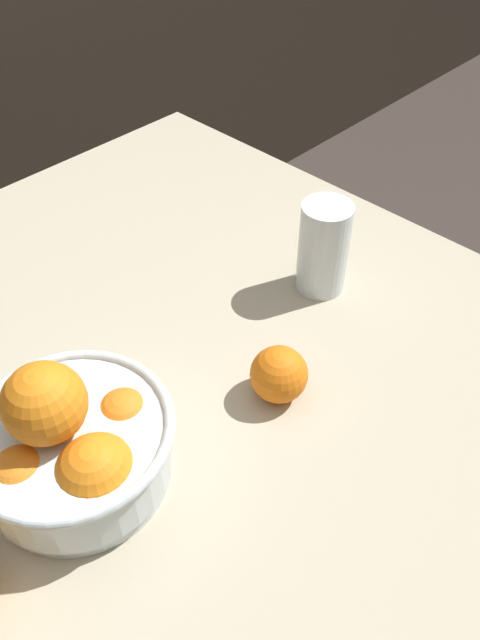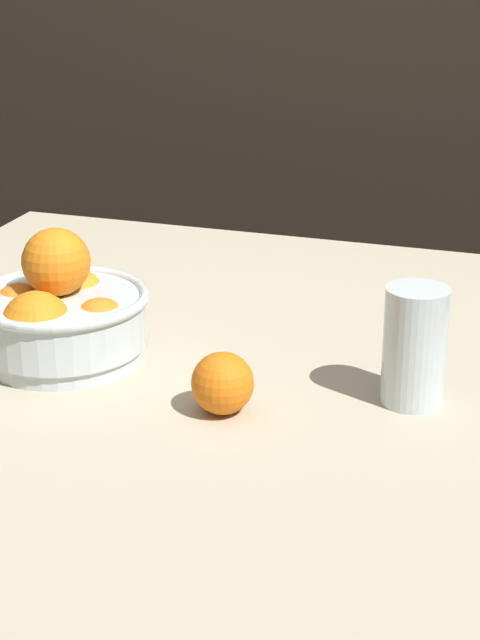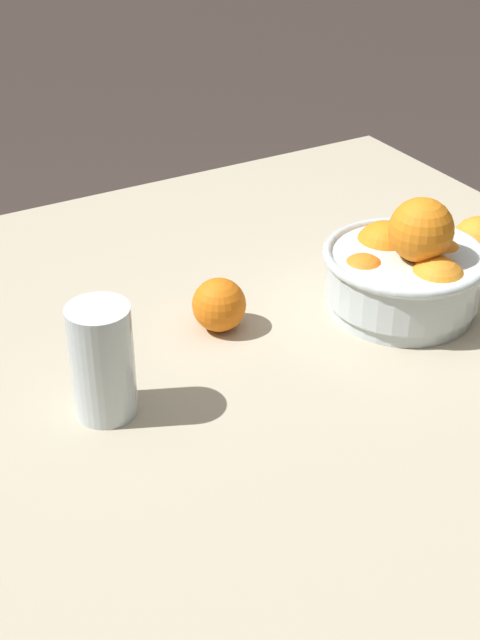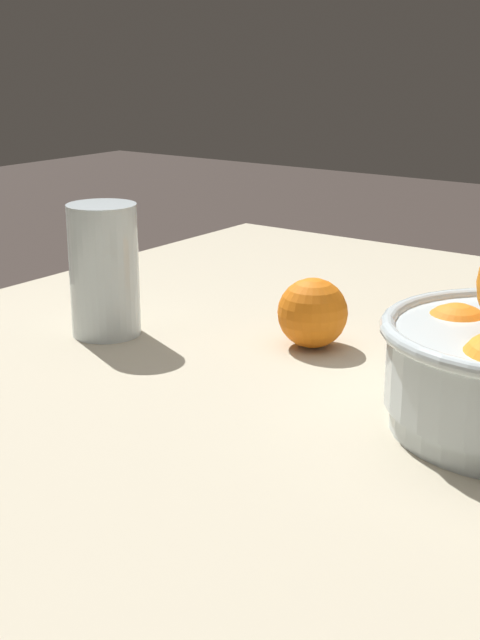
{
  "view_description": "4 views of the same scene",
  "coord_description": "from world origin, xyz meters",
  "views": [
    {
      "loc": [
        -0.29,
        -0.39,
        1.34
      ],
      "look_at": [
        0.1,
        -0.01,
        0.81
      ],
      "focal_mm": 35.0,
      "sensor_mm": 36.0,
      "label": 1
    },
    {
      "loc": [
        0.43,
        -1.08,
        1.28
      ],
      "look_at": [
        0.07,
        0.02,
        0.82
      ],
      "focal_mm": 60.0,
      "sensor_mm": 36.0,
      "label": 2
    },
    {
      "loc": [
        0.54,
        0.76,
        1.37
      ],
      "look_at": [
        0.09,
        -0.02,
        0.81
      ],
      "focal_mm": 50.0,
      "sensor_mm": 36.0,
      "label": 3
    },
    {
      "loc": [
        -0.35,
        0.62,
        1.04
      ],
      "look_at": [
        0.08,
        0.03,
        0.81
      ],
      "focal_mm": 50.0,
      "sensor_mm": 36.0,
      "label": 4
    }
  ],
  "objects": [
    {
      "name": "dining_table",
      "position": [
        0.0,
        0.0,
        0.67
      ],
      "size": [
        1.01,
        1.12,
        0.76
      ],
      "color": "#B7AD93",
      "rests_on": "ground_plane"
    },
    {
      "name": "juice_glass",
      "position": [
        0.28,
        0.0,
        0.82
      ],
      "size": [
        0.07,
        0.07,
        0.13
      ],
      "color": "#F4A314",
      "rests_on": "dining_table"
    },
    {
      "name": "orange_loose_front",
      "position": [
        0.08,
        -0.09,
        0.79
      ],
      "size": [
        0.07,
        0.07,
        0.07
      ],
      "primitive_type": "sphere",
      "color": "orange",
      "rests_on": "dining_table"
    }
  ]
}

